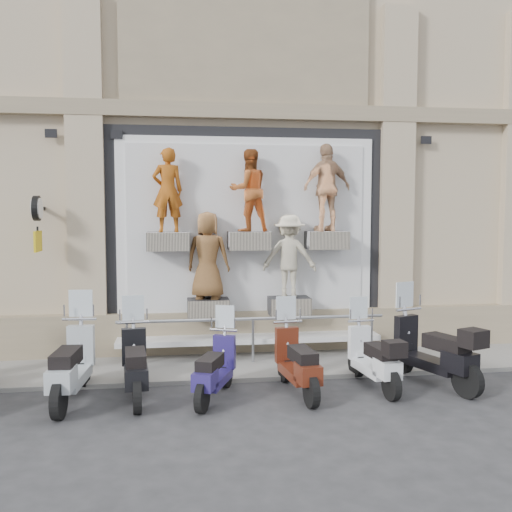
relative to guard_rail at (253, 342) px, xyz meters
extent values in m
plane|color=#2C2C2E|center=(0.00, -2.00, -0.47)|extent=(90.00, 90.00, 0.00)
cube|color=gray|center=(0.00, 0.10, -0.43)|extent=(16.00, 2.20, 0.08)
cube|color=black|center=(0.00, 0.96, 1.93)|extent=(5.60, 0.10, 4.30)
cube|color=white|center=(0.00, 0.90, 1.93)|extent=(5.10, 0.06, 3.90)
cube|color=white|center=(0.00, 0.86, 1.93)|extent=(4.70, 0.04, 3.60)
cube|color=white|center=(0.00, 0.55, -0.05)|extent=(5.10, 0.75, 0.10)
cube|color=#28282B|center=(-1.55, 0.59, 1.86)|extent=(0.80, 0.50, 0.35)
imported|color=#B75914|center=(-1.55, 0.59, 2.83)|extent=(0.63, 0.46, 1.59)
cube|color=#28282B|center=(0.00, 0.59, 1.86)|extent=(0.80, 0.50, 0.35)
imported|color=#9B4C1E|center=(0.00, 0.59, 2.83)|extent=(0.89, 0.77, 1.58)
cube|color=#28282B|center=(1.55, 0.59, 1.86)|extent=(0.80, 0.50, 0.35)
imported|color=tan|center=(1.55, 0.59, 2.89)|extent=(1.08, 0.67, 1.72)
cube|color=#28282B|center=(-0.80, 0.59, 0.56)|extent=(0.80, 0.50, 0.35)
imported|color=brown|center=(-0.80, 0.59, 1.58)|extent=(0.95, 0.75, 1.69)
cube|color=#28282B|center=(0.80, 0.59, 0.56)|extent=(0.80, 0.50, 0.35)
imported|color=beige|center=(0.80, 0.59, 1.55)|extent=(1.17, 0.86, 1.63)
cube|color=black|center=(-3.90, 0.72, 2.49)|extent=(0.06, 0.56, 0.06)
cylinder|color=black|center=(-3.90, 0.45, 2.49)|extent=(0.10, 0.46, 0.46)
cube|color=gold|center=(-3.90, 0.45, 1.89)|extent=(0.04, 0.50, 0.38)
camera|label=1|loc=(-1.39, -10.37, 2.45)|focal=40.00mm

